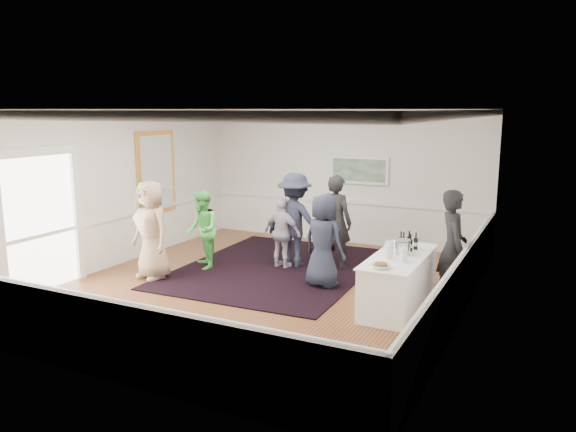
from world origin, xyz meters
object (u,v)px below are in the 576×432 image
at_px(guest_lilac, 282,233).
at_px(guest_dark_a, 295,220).
at_px(ice_bucket, 403,247).
at_px(guest_green, 202,230).
at_px(guest_dark_b, 336,222).
at_px(guest_navy, 323,241).
at_px(nut_bowl, 381,266).
at_px(bartender, 453,247).
at_px(guest_tan, 151,230).
at_px(serving_table, 399,281).

height_order(guest_lilac, guest_dark_a, guest_dark_a).
bearing_deg(ice_bucket, guest_green, 175.23).
distance_m(guest_green, ice_bucket, 4.21).
xyz_separation_m(guest_dark_b, guest_navy, (0.24, -1.24, -0.10)).
bearing_deg(guest_navy, guest_lilac, -17.37).
bearing_deg(nut_bowl, bartender, 61.15).
height_order(guest_tan, nut_bowl, guest_tan).
relative_size(serving_table, nut_bowl, 7.54).
distance_m(serving_table, guest_tan, 4.71).
distance_m(guest_green, guest_dark_b, 2.71).
xyz_separation_m(guest_navy, nut_bowl, (1.47, -1.29, 0.05)).
bearing_deg(nut_bowl, guest_lilac, 142.62).
distance_m(guest_dark_b, guest_navy, 1.26).
bearing_deg(ice_bucket, guest_tan, -172.23).
bearing_deg(ice_bucket, bartender, 33.81).
bearing_deg(serving_table, guest_dark_b, 136.17).
xyz_separation_m(ice_bucket, nut_bowl, (-0.07, -0.95, -0.08)).
bearing_deg(guest_green, guest_dark_a, 79.92).
height_order(bartender, guest_tan, bartender).
xyz_separation_m(guest_green, guest_dark_b, (2.41, 1.23, 0.16)).
xyz_separation_m(guest_tan, nut_bowl, (4.60, -0.31, -0.04)).
distance_m(serving_table, bartender, 1.07).
bearing_deg(ice_bucket, guest_dark_b, 138.46).
bearing_deg(guest_green, guest_navy, 47.94).
bearing_deg(guest_tan, bartender, 26.90).
relative_size(bartender, guest_green, 1.19).
height_order(guest_dark_a, ice_bucket, guest_dark_a).
xyz_separation_m(guest_dark_a, nut_bowl, (2.53, -2.29, -0.06)).
bearing_deg(guest_dark_b, guest_dark_a, 28.08).
distance_m(guest_lilac, nut_bowl, 3.39).
height_order(guest_dark_b, guest_navy, guest_dark_b).
xyz_separation_m(bartender, guest_navy, (-2.25, -0.13, -0.10)).
xyz_separation_m(guest_lilac, guest_dark_a, (0.17, 0.24, 0.24)).
height_order(bartender, ice_bucket, bartender).
bearing_deg(guest_navy, ice_bucket, -177.98).
bearing_deg(guest_navy, serving_table, 177.83).
bearing_deg(guest_lilac, serving_table, 163.28).
xyz_separation_m(guest_tan, guest_navy, (3.13, 0.98, -0.09)).
distance_m(serving_table, nut_bowl, 0.95).
relative_size(guest_tan, guest_green, 1.18).
bearing_deg(serving_table, guest_navy, 163.15).
relative_size(serving_table, guest_dark_b, 1.12).
relative_size(guest_tan, ice_bucket, 7.27).
relative_size(guest_dark_a, ice_bucket, 7.42).
distance_m(ice_bucket, nut_bowl, 0.95).
bearing_deg(nut_bowl, guest_green, 162.56).
xyz_separation_m(serving_table, guest_dark_a, (-2.58, 1.46, 0.53)).
relative_size(guest_green, ice_bucket, 6.16).
bearing_deg(nut_bowl, guest_dark_b, 124.13).
relative_size(guest_green, guest_lilac, 1.10).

